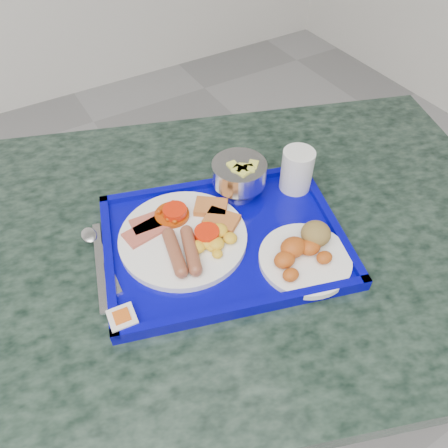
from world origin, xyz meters
The scene contains 9 objects.
table centered at (1.20, 1.10, 0.53)m, with size 1.33×1.10×0.71m.
tray centered at (1.18, 1.07, 0.72)m, with size 0.49×0.41×0.02m.
main_plate centered at (1.13, 1.11, 0.74)m, with size 0.23×0.23×0.04m.
bread_plate centered at (1.28, 0.97, 0.74)m, with size 0.16×0.16×0.05m.
fruit_bowl centered at (1.27, 1.17, 0.77)m, with size 0.10×0.10×0.07m.
juice_cup centered at (1.37, 1.12, 0.77)m, with size 0.06×0.06×0.09m.
spoon centered at (0.98, 1.18, 0.73)m, with size 0.03×0.16×0.01m.
knife centered at (0.97, 1.13, 0.73)m, with size 0.01×0.19×0.00m, color silver.
jam_packet centered at (0.97, 1.01, 0.73)m, with size 0.04×0.04×0.02m.
Camera 1 is at (0.92, 0.64, 1.31)m, focal length 35.00 mm.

